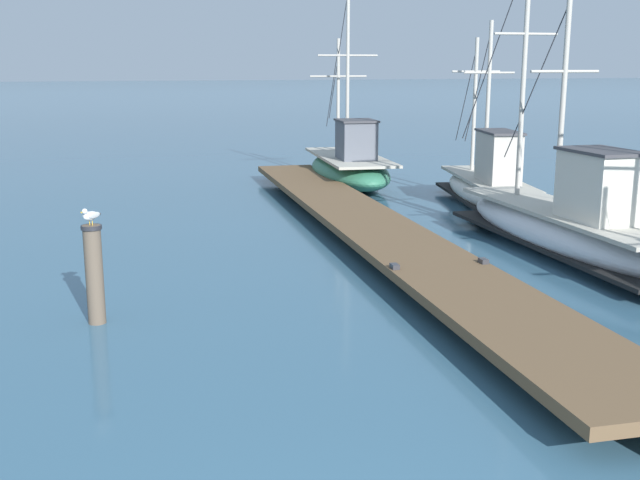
{
  "coord_description": "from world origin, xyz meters",
  "views": [
    {
      "loc": [
        -1.32,
        -3.3,
        3.76
      ],
      "look_at": [
        1.97,
        6.65,
        1.4
      ],
      "focal_mm": 43.66,
      "sensor_mm": 36.0,
      "label": 1
    }
  ],
  "objects": [
    {
      "name": "floating_dock",
      "position": [
        4.93,
        12.09,
        0.36
      ],
      "size": [
        3.48,
        20.16,
        0.53
      ],
      "color": "brown",
      "rests_on": "ground"
    },
    {
      "name": "fishing_boat_0",
      "position": [
        9.51,
        14.97,
        0.61
      ],
      "size": [
        2.85,
        6.45,
        4.92
      ],
      "color": "silver",
      "rests_on": "ground"
    },
    {
      "name": "fishing_boat_1",
      "position": [
        8.21,
        9.65,
        0.64
      ],
      "size": [
        2.1,
        8.55,
        6.49
      ],
      "color": "silver",
      "rests_on": "ground"
    },
    {
      "name": "fishing_boat_6",
      "position": [
        7.28,
        19.7,
        0.65
      ],
      "size": [
        2.88,
        6.76,
        6.37
      ],
      "color": "#337556",
      "rests_on": "ground"
    },
    {
      "name": "mooring_piling",
      "position": [
        -1.01,
        8.24,
        0.78
      ],
      "size": [
        0.3,
        0.3,
        1.49
      ],
      "color": "brown",
      "rests_on": "ground"
    },
    {
      "name": "perched_seagull",
      "position": [
        -1.0,
        8.24,
        1.64
      ],
      "size": [
        0.3,
        0.31,
        0.27
      ],
      "color": "gold",
      "rests_on": "mooring_piling"
    }
  ]
}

